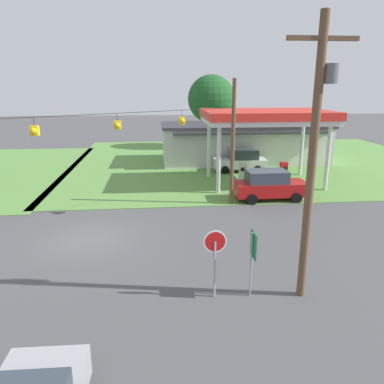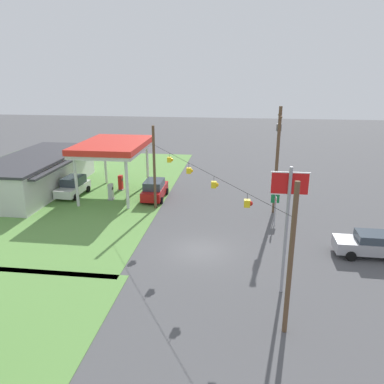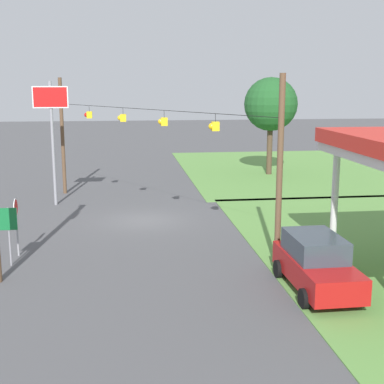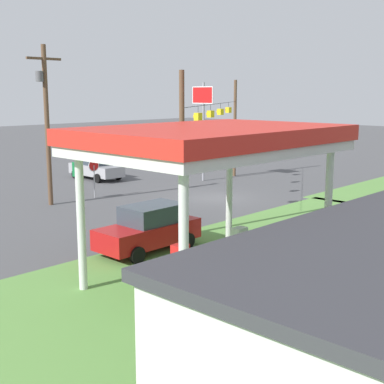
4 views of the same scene
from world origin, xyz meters
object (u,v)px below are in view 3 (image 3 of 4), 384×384
Objects in this scene: stop_sign_overhead at (51,118)px; route_sign at (8,225)px; stop_sign_roadside at (16,214)px; tree_west_verge at (271,105)px; car_at_pumps_front at (316,263)px.

stop_sign_overhead is 3.08× the size of route_sign.
stop_sign_roadside is 0.32× the size of tree_west_verge.
tree_west_verge is (-24.29, 4.95, 4.60)m from car_at_pumps_front.
route_sign is at bearing 177.38° from stop_sign_roadside.
stop_sign_roadside is at bearing 177.38° from route_sign.
stop_sign_overhead is at bearing -59.78° from tree_west_verge.
stop_sign_roadside is 10.37m from stop_sign_overhead.
stop_sign_roadside reaches higher than car_at_pumps_front.
car_at_pumps_front is 1.86× the size of stop_sign_roadside.
tree_west_verge reaches higher than route_sign.
route_sign is at bearing -2.34° from stop_sign_overhead.
stop_sign_overhead is at bearing 177.66° from route_sign.
tree_west_verge is (-18.97, 16.19, 3.78)m from stop_sign_roadside.
stop_sign_overhead reaches higher than route_sign.
tree_west_verge reaches higher than stop_sign_overhead.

